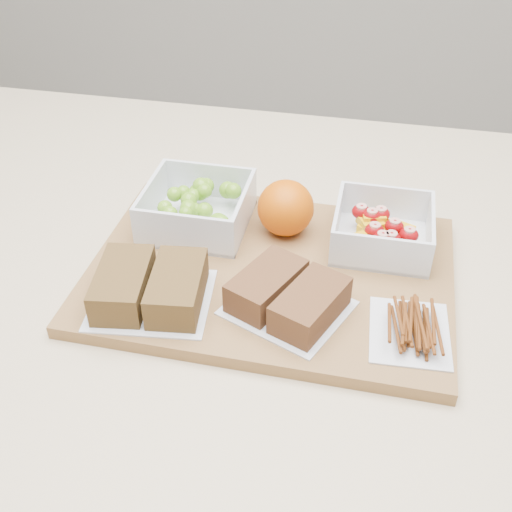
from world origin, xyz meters
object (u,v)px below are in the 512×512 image
Objects in this scene: sandwich_bag_left at (150,287)px; grape_container at (199,208)px; sandwich_bag_center at (288,296)px; pretzel_bag at (411,325)px; cutting_board at (270,273)px; fruit_container at (382,231)px; orange at (286,208)px.

grape_container is at bearing 86.23° from sandwich_bag_left.
sandwich_bag_center is (0.14, -0.14, -0.00)m from grape_container.
cutting_board is at bearing 154.58° from pretzel_bag.
fruit_container is (0.23, 0.00, -0.00)m from grape_container.
sandwich_bag_center is at bearing 6.85° from sandwich_bag_left.
grape_container is at bearing 146.38° from cutting_board.
sandwich_bag_center is at bearing -45.02° from grape_container.
orange is at bearing 178.67° from fruit_container.
pretzel_bag reaches higher than cutting_board.
orange is 0.46× the size of sandwich_bag_center.
pretzel_bag is at bearing -29.08° from grape_container.
cutting_board is at bearing -34.18° from grape_container.
fruit_container is 0.82× the size of sandwich_bag_left.
cutting_board is at bearing -149.00° from fruit_container.
pretzel_bag is (0.04, -0.15, -0.01)m from fruit_container.
fruit_container is at bearing -1.33° from orange.
sandwich_bag_left is at bearing -173.15° from sandwich_bag_center.
sandwich_bag_left is 1.37× the size of pretzel_bag.
cutting_board is 0.09m from orange.
orange reaches higher than fruit_container.
fruit_container is (0.12, 0.07, 0.03)m from cutting_board.
fruit_container is 1.65× the size of orange.
fruit_container reaches higher than pretzel_bag.
fruit_container reaches higher than sandwich_bag_left.
orange is at bearing 2.17° from grape_container.
sandwich_bag_center is (-0.09, -0.14, -0.00)m from fruit_container.
cutting_board is 5.98× the size of orange.
cutting_board is at bearing 35.60° from sandwich_bag_left.
orange is 0.22m from pretzel_bag.
pretzel_bag is (0.16, -0.08, 0.02)m from cutting_board.
orange reaches higher than cutting_board.
pretzel_bag is (0.16, -0.15, -0.02)m from orange.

